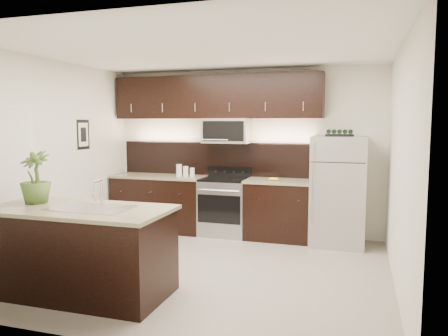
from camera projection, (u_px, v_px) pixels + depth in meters
ground at (204, 269)px, 5.50m from camera, size 4.50×4.50×0.00m
room_walls at (194, 134)px, 5.32m from camera, size 4.52×4.02×2.71m
counter_run at (213, 206)px, 7.19m from camera, size 3.51×0.65×0.94m
upper_fixtures at (217, 104)px, 7.15m from camera, size 3.49×0.40×1.66m
island at (80, 251)px, 4.67m from camera, size 1.96×0.96×0.94m
sink_faucet at (91, 207)px, 4.58m from camera, size 0.84×0.50×0.28m
refrigerator at (338, 191)px, 6.51m from camera, size 0.79×0.71×1.63m
wine_rack at (340, 133)px, 6.42m from camera, size 0.40×0.25×0.10m
plant at (35, 177)px, 4.84m from camera, size 0.34×0.34×0.58m
canisters at (184, 171)px, 7.25m from camera, size 0.30×0.13×0.20m
french_press at (313, 175)px, 6.61m from camera, size 0.10×0.10×0.28m
bananas at (272, 179)px, 6.77m from camera, size 0.19×0.17×0.05m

